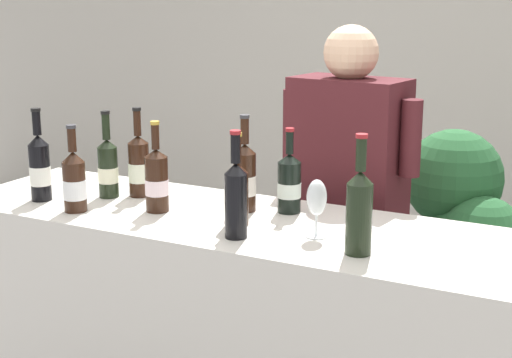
# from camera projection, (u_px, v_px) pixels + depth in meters

# --- Properties ---
(wall_back) EXTENTS (8.00, 0.10, 2.80)m
(wall_back) POSITION_uv_depth(u_px,v_px,m) (435.00, 49.00, 4.71)
(wall_back) COLOR beige
(wall_back) RESTS_ON ground_plane
(counter) EXTENTS (2.24, 0.64, 0.98)m
(counter) POSITION_uv_depth(u_px,v_px,m) (244.00, 348.00, 2.68)
(counter) COLOR beige
(counter) RESTS_ON ground_plane
(wine_bottle_0) EXTENTS (0.08, 0.08, 0.35)m
(wine_bottle_0) POSITION_uv_depth(u_px,v_px,m) (40.00, 167.00, 2.78)
(wine_bottle_0) COLOR black
(wine_bottle_0) RESTS_ON counter
(wine_bottle_1) EXTENTS (0.08, 0.08, 0.33)m
(wine_bottle_1) POSITION_uv_depth(u_px,v_px,m) (108.00, 167.00, 2.83)
(wine_bottle_1) COLOR black
(wine_bottle_1) RESTS_ON counter
(wine_bottle_2) EXTENTS (0.08, 0.08, 0.32)m
(wine_bottle_2) POSITION_uv_depth(u_px,v_px,m) (237.00, 190.00, 2.47)
(wine_bottle_2) COLOR black
(wine_bottle_2) RESTS_ON counter
(wine_bottle_3) EXTENTS (0.08, 0.08, 0.34)m
(wine_bottle_3) POSITION_uv_depth(u_px,v_px,m) (139.00, 166.00, 2.84)
(wine_bottle_3) COLOR black
(wine_bottle_3) RESTS_ON counter
(wine_bottle_4) EXTENTS (0.07, 0.07, 0.35)m
(wine_bottle_4) POSITION_uv_depth(u_px,v_px,m) (236.00, 197.00, 2.34)
(wine_bottle_4) COLOR black
(wine_bottle_4) RESTS_ON counter
(wine_bottle_5) EXTENTS (0.08, 0.08, 0.37)m
(wine_bottle_5) POSITION_uv_depth(u_px,v_px,m) (359.00, 209.00, 2.19)
(wine_bottle_5) COLOR black
(wine_bottle_5) RESTS_ON counter
(wine_bottle_6) EXTENTS (0.08, 0.08, 0.35)m
(wine_bottle_6) POSITION_uv_depth(u_px,v_px,m) (245.00, 177.00, 2.64)
(wine_bottle_6) COLOR black
(wine_bottle_6) RESTS_ON counter
(wine_bottle_7) EXTENTS (0.08, 0.08, 0.31)m
(wine_bottle_7) POSITION_uv_depth(u_px,v_px,m) (74.00, 181.00, 2.64)
(wine_bottle_7) COLOR black
(wine_bottle_7) RESTS_ON counter
(wine_bottle_8) EXTENTS (0.08, 0.08, 0.33)m
(wine_bottle_8) POSITION_uv_depth(u_px,v_px,m) (157.00, 180.00, 2.64)
(wine_bottle_8) COLOR black
(wine_bottle_8) RESTS_ON counter
(wine_bottle_9) EXTENTS (0.09, 0.09, 0.31)m
(wine_bottle_9) POSITION_uv_depth(u_px,v_px,m) (289.00, 183.00, 2.63)
(wine_bottle_9) COLOR black
(wine_bottle_9) RESTS_ON counter
(wine_glass) EXTENTS (0.07, 0.07, 0.19)m
(wine_glass) POSITION_uv_depth(u_px,v_px,m) (317.00, 200.00, 2.35)
(wine_glass) COLOR silver
(wine_glass) RESTS_ON counter
(person_server) EXTENTS (0.60, 0.30, 1.62)m
(person_server) POSITION_uv_depth(u_px,v_px,m) (346.00, 232.00, 3.03)
(person_server) COLOR black
(person_server) RESTS_ON ground_plane
(potted_shrub) EXTENTS (0.57, 0.57, 1.16)m
(potted_shrub) POSITION_uv_depth(u_px,v_px,m) (467.00, 244.00, 3.29)
(potted_shrub) COLOR brown
(potted_shrub) RESTS_ON ground_plane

